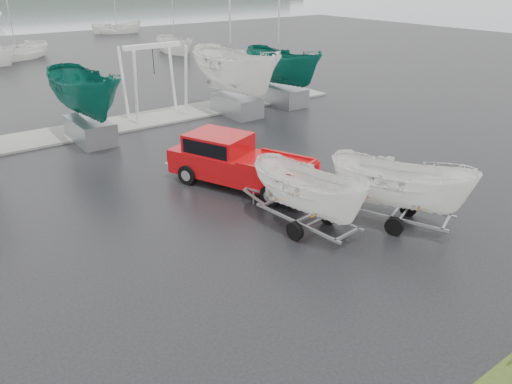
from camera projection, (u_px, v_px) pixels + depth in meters
name	position (u px, v px, depth m)	size (l,w,h in m)	color
ground_plane	(243.00, 217.00, 17.11)	(120.00, 120.00, 0.00)	black
dock	(103.00, 127.00, 26.63)	(30.00, 3.00, 0.12)	gray
pickup_truck	(234.00, 160.00, 19.31)	(4.05, 6.18, 1.95)	#95080B
trailer_hitched	(405.00, 142.00, 15.51)	(2.45, 3.78, 5.26)	#93959B
trailer_parked	(311.00, 151.00, 15.18)	(1.87, 3.70, 5.00)	#93959B
boat_hoist	(154.00, 71.00, 27.32)	(3.30, 2.18, 4.12)	silver
keelboat_1	(81.00, 60.00, 23.06)	(2.47, 3.20, 7.66)	#93959B
keelboat_2	(235.00, 36.00, 27.35)	(2.79, 3.20, 10.97)	#93959B
keelboat_3	(284.00, 42.00, 29.84)	(2.40, 3.20, 10.57)	#93959B
moored_boat_1	(18.00, 60.00, 46.77)	(3.40, 3.36, 11.41)	silver
moored_boat_2	(175.00, 52.00, 50.94)	(2.98, 3.04, 11.51)	silver
moored_boat_3	(118.00, 33.00, 66.07)	(3.02, 2.98, 11.20)	silver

